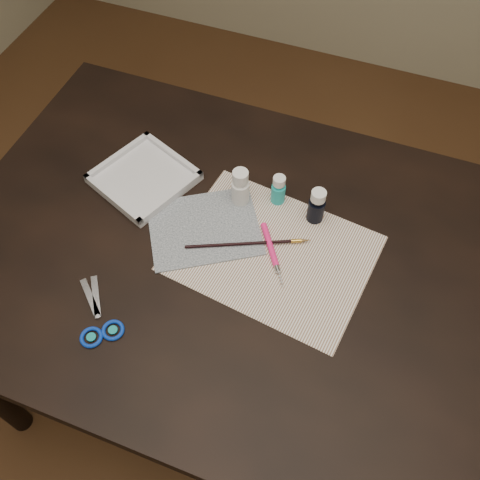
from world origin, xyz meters
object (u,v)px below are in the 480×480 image
(paint_bottle_white, at_px, (240,187))
(paint_bottle_cyan, at_px, (278,190))
(paper, at_px, (272,253))
(paint_bottle_navy, at_px, (317,206))
(canvas, at_px, (204,228))
(scissors, at_px, (93,311))
(palette_tray, at_px, (144,177))

(paint_bottle_white, height_order, paint_bottle_cyan, paint_bottle_white)
(paper, height_order, paint_bottle_navy, paint_bottle_navy)
(paper, bearing_deg, paint_bottle_cyan, 104.01)
(canvas, distance_m, paint_bottle_navy, 0.26)
(paint_bottle_white, xyz_separation_m, paint_bottle_navy, (0.18, 0.01, -0.00))
(paint_bottle_white, distance_m, paint_bottle_navy, 0.18)
(scissors, bearing_deg, canvas, -73.76)
(paint_bottle_white, bearing_deg, paper, -43.60)
(paper, height_order, canvas, canvas)
(paint_bottle_cyan, xyz_separation_m, paint_bottle_navy, (0.09, -0.02, 0.01))
(paint_bottle_white, distance_m, scissors, 0.42)
(paper, xyz_separation_m, scissors, (-0.29, -0.26, 0.00))
(canvas, bearing_deg, scissors, -115.46)
(palette_tray, bearing_deg, paint_bottle_cyan, 9.89)
(paper, bearing_deg, paint_bottle_navy, 64.41)
(paper, bearing_deg, scissors, -138.03)
(paint_bottle_navy, bearing_deg, paper, -115.59)
(paint_bottle_white, height_order, scissors, paint_bottle_white)
(canvas, relative_size, scissors, 1.36)
(canvas, bearing_deg, paper, -2.82)
(palette_tray, bearing_deg, paint_bottle_navy, 4.99)
(paint_bottle_white, bearing_deg, paint_bottle_navy, 4.37)
(paper, distance_m, palette_tray, 0.36)
(paper, distance_m, paint_bottle_white, 0.17)
(paint_bottle_navy, height_order, palette_tray, paint_bottle_navy)
(paint_bottle_white, relative_size, paint_bottle_navy, 1.08)
(paint_bottle_navy, distance_m, palette_tray, 0.42)
(paint_bottle_white, xyz_separation_m, scissors, (-0.18, -0.37, -0.05))
(canvas, height_order, scissors, scissors)
(canvas, bearing_deg, paint_bottle_navy, 27.40)
(paint_bottle_white, distance_m, palette_tray, 0.24)
(paint_bottle_cyan, bearing_deg, canvas, -133.51)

